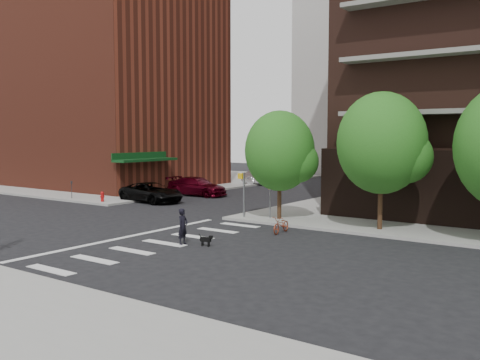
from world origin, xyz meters
The scene contains 15 objects.
ground centered at (0.00, 0.00, 0.00)m, with size 120.00×120.00×0.00m, color black.
sidewalk_nw centered at (-24.50, 23.50, 0.07)m, with size 31.00×33.00×0.15m, color gray.
crosswalk centered at (2.21, 0.00, 0.01)m, with size 3.85×13.00×0.01m.
midrise_nw centered at (-22.00, 18.00, 10.15)m, with size 21.40×15.50×20.00m.
tree_a centered at (4.00, 8.50, 4.04)m, with size 4.00×4.00×5.90m.
tree_b centered at (10.00, 8.50, 4.54)m, with size 4.50×4.50×6.65m.
pedestrian_signal centered at (2.32, 7.92, 1.85)m, with size 2.18×0.67×2.60m.
fire_hydrant centered at (-10.50, 7.80, 0.55)m, with size 0.24×0.24×0.73m.
parking_meter centered at (-14.00, 7.80, 0.96)m, with size 0.10×0.08×1.32m.
parked_car_black centered at (-8.20, 10.46, 0.73)m, with size 5.22×2.41×1.45m, color black.
parked_car_maroon centered at (-8.20, 15.69, 0.76)m, with size 5.23×2.13×1.52m, color #480311.
parked_car_silver centered at (-8.20, 26.55, 0.86)m, with size 5.19×1.81×1.71m, color #B7BBC0.
scooter centered at (6.07, 5.28, 0.43)m, with size 0.58×1.65×0.87m, color #98371E.
dog_walker centered at (3.89, 0.28, 0.82)m, with size 0.39×0.60×1.64m, color black.
dog centered at (5.01, 0.58, 0.32)m, with size 0.60×0.24×0.50m.
Camera 1 is at (19.83, -17.66, 4.95)m, focal length 40.00 mm.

